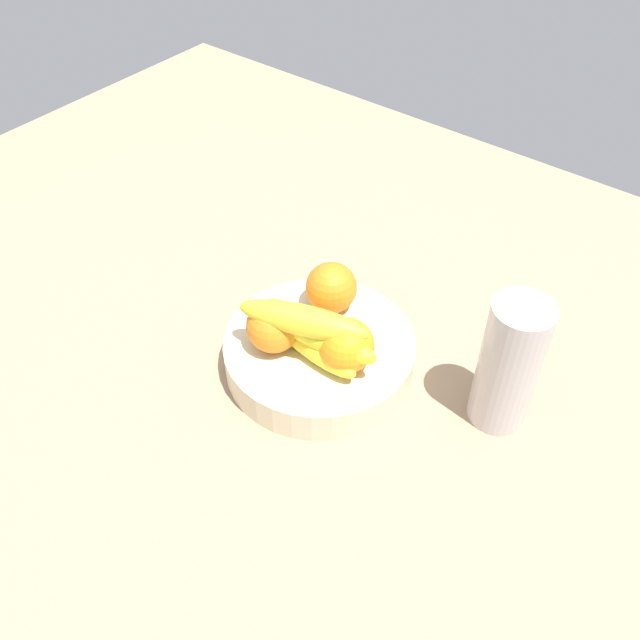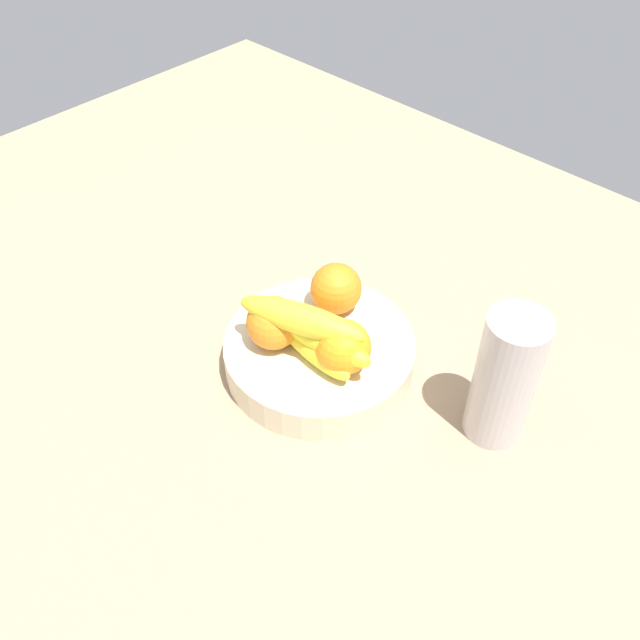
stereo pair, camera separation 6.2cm
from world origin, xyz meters
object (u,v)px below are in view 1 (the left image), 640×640
orange_center (347,345)px  thermos_tumbler (509,365)px  fruit_bowl (320,354)px  orange_front_right (273,326)px  banana_bunch (308,331)px  orange_front_left (331,288)px

orange_center → thermos_tumbler: (17.90, 8.56, 1.05)cm
fruit_bowl → thermos_tumbler: (23.06, 7.39, 6.99)cm
orange_center → orange_front_right: bearing=-162.2°
orange_center → banana_bunch: bearing=-162.5°
orange_front_left → thermos_tumbler: (26.02, 1.08, 1.05)cm
orange_center → orange_front_left: bearing=137.4°
orange_center → thermos_tumbler: thermos_tumbler is taller
fruit_bowl → thermos_tumbler: thermos_tumbler is taller
orange_front_right → thermos_tumbler: 29.80cm
orange_front_left → orange_center: 11.04cm
orange_front_left → thermos_tumbler: thermos_tumbler is taller
thermos_tumbler → orange_center: bearing=-154.4°
orange_front_right → orange_center: same height
thermos_tumbler → banana_bunch: bearing=-156.1°
banana_bunch → fruit_bowl: bearing=94.9°
orange_front_right → banana_bunch: size_ratio=0.37×
orange_front_left → orange_front_right: same height
banana_bunch → thermos_tumbler: (22.83, 10.11, 0.41)cm
orange_front_left → banana_bunch: size_ratio=0.37×
fruit_bowl → thermos_tumbler: bearing=17.8°
orange_front_left → orange_center: same height
orange_front_left → banana_bunch: (3.19, -9.03, 0.64)cm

